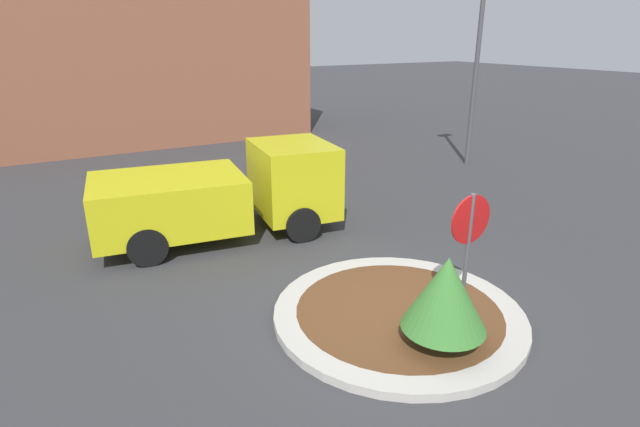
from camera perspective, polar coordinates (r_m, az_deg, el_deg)
ground_plane at (r=8.62m, az=8.89°, el=-11.63°), size 120.00×120.00×0.00m
traffic_island at (r=8.59m, az=8.92°, el=-11.23°), size 4.15×4.15×0.14m
stop_sign at (r=8.18m, az=16.69°, el=-2.22°), size 0.80×0.07×2.17m
island_shrub at (r=7.45m, az=14.19°, el=-8.83°), size 1.24×1.24×1.39m
utility_truck at (r=11.68m, az=-10.92°, el=2.36°), size 5.66×2.99×2.04m
storefront_building at (r=23.98m, az=-21.17°, el=17.46°), size 14.58×6.07×7.96m
light_pole at (r=18.52m, az=17.50°, el=16.34°), size 0.70×0.30×6.12m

